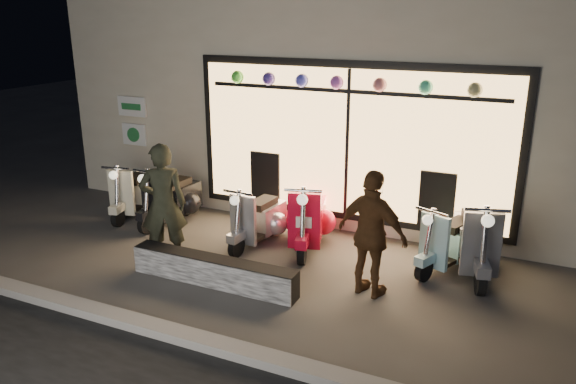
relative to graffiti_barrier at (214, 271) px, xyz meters
name	(u,v)px	position (x,y,z in m)	size (l,w,h in m)	color
ground	(250,268)	(0.21, 0.65, -0.20)	(40.00, 40.00, 0.00)	#383533
kerb	(168,332)	(0.21, -1.35, -0.14)	(40.00, 0.25, 0.12)	slate
shop_building	(360,85)	(0.21, 5.63, 1.90)	(10.20, 6.23, 4.20)	beige
graffiti_barrier	(214,271)	(0.00, 0.00, 0.00)	(2.47, 0.28, 0.40)	black
scooter_silver	(261,218)	(-0.11, 1.64, 0.20)	(0.51, 1.39, 0.99)	black
scooter_red	(309,218)	(0.63, 1.87, 0.24)	(0.77, 1.55, 1.10)	black
scooter_black	(175,198)	(-1.97, 1.87, 0.22)	(0.52, 1.47, 1.05)	black
scooter_cream	(136,192)	(-2.85, 1.88, 0.21)	(0.66, 1.43, 1.02)	black
scooter_blue	(453,241)	(2.89, 1.97, 0.20)	(0.79, 1.36, 0.99)	black
scooter_grey	(474,239)	(3.16, 2.03, 0.26)	(0.78, 1.60, 1.14)	black
man	(163,204)	(-1.04, 0.34, 0.72)	(0.67, 0.44, 1.83)	black
woman	(372,235)	(2.04, 0.62, 0.66)	(1.00, 0.42, 1.71)	#54331A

